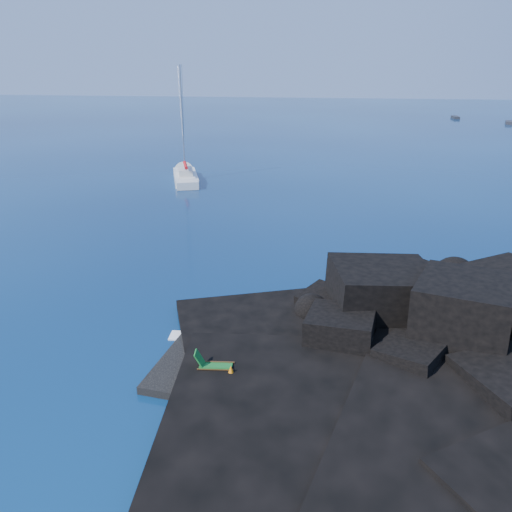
{
  "coord_description": "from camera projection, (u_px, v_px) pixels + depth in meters",
  "views": [
    {
      "loc": [
        7.49,
        -17.84,
        12.44
      ],
      "look_at": [
        2.97,
        9.1,
        2.0
      ],
      "focal_mm": 35.0,
      "sensor_mm": 36.0,
      "label": 1
    }
  ],
  "objects": [
    {
      "name": "towel",
      "position": [
        258.0,
        373.0,
        20.95
      ],
      "size": [
        2.16,
        1.36,
        0.05
      ],
      "primitive_type": "cube",
      "rotation": [
        0.0,
        0.0,
        -0.22
      ],
      "color": "white",
      "rests_on": "beach"
    },
    {
      "name": "deck_chair",
      "position": [
        216.0,
        361.0,
        20.82
      ],
      "size": [
        1.63,
        0.87,
        1.07
      ],
      "primitive_type": null,
      "rotation": [
        0.0,
        0.0,
        0.12
      ],
      "color": "#166424",
      "rests_on": "beach"
    },
    {
      "name": "ground",
      "position": [
        156.0,
        367.0,
        22.03
      ],
      "size": [
        400.0,
        400.0,
        0.0
      ],
      "primitive_type": "plane",
      "color": "#031232",
      "rests_on": "ground"
    },
    {
      "name": "marker_cone",
      "position": [
        231.0,
        372.0,
        20.52
      ],
      "size": [
        0.45,
        0.45,
        0.6
      ],
      "primitive_type": "cone",
      "rotation": [
        0.0,
        0.0,
        -0.15
      ],
      "color": "orange",
      "rests_on": "beach"
    },
    {
      "name": "headland",
      "position": [
        450.0,
        357.0,
        22.79
      ],
      "size": [
        24.0,
        24.0,
        3.6
      ],
      "primitive_type": null,
      "color": "black",
      "rests_on": "ground"
    },
    {
      "name": "surf_foam",
      "position": [
        281.0,
        322.0,
        25.86
      ],
      "size": [
        10.0,
        8.0,
        0.06
      ],
      "primitive_type": null,
      "color": "white",
      "rests_on": "ground"
    },
    {
      "name": "sunbather",
      "position": [
        258.0,
        370.0,
        20.9
      ],
      "size": [
        1.64,
        0.73,
        0.21
      ],
      "primitive_type": null,
      "rotation": [
        0.0,
        0.0,
        -0.22
      ],
      "color": "#E7A479",
      "rests_on": "towel"
    },
    {
      "name": "sailboat",
      "position": [
        186.0,
        181.0,
        57.48
      ],
      "size": [
        6.53,
        12.24,
        12.69
      ],
      "primitive_type": null,
      "rotation": [
        0.0,
        0.0,
        0.35
      ],
      "color": "silver",
      "rests_on": "ground"
    },
    {
      "name": "beach",
      "position": [
        258.0,
        370.0,
        21.8
      ],
      "size": [
        9.08,
        6.86,
        0.7
      ],
      "primitive_type": "cube",
      "rotation": [
        0.0,
        0.0,
        -0.1
      ],
      "color": "black",
      "rests_on": "ground"
    },
    {
      "name": "distant_boat_b",
      "position": [
        509.0,
        124.0,
        114.24
      ],
      "size": [
        2.5,
        4.78,
        0.61
      ],
      "primitive_type": "cube",
      "rotation": [
        0.0,
        0.0,
        -0.25
      ],
      "color": "#242429",
      "rests_on": "ground"
    },
    {
      "name": "distant_boat_a",
      "position": [
        455.0,
        118.0,
        125.76
      ],
      "size": [
        1.45,
        4.35,
        0.58
      ],
      "primitive_type": "cube",
      "rotation": [
        0.0,
        0.0,
        0.02
      ],
      "color": "black",
      "rests_on": "ground"
    }
  ]
}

